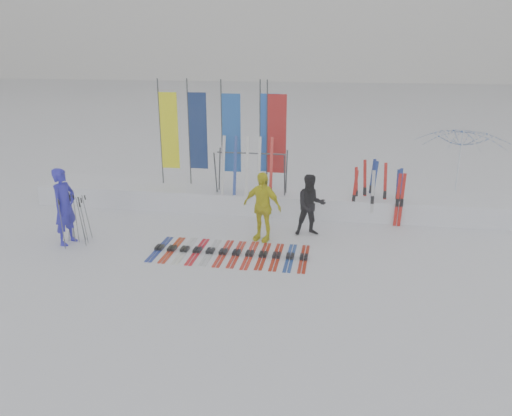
% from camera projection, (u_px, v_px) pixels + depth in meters
% --- Properties ---
extents(ground, '(120.00, 120.00, 0.00)m').
position_uv_depth(ground, '(235.00, 274.00, 10.81)').
color(ground, white).
rests_on(ground, ground).
extents(snow_bank, '(14.00, 1.60, 0.60)m').
position_uv_depth(snow_bank, '(266.00, 199.00, 15.03)').
color(snow_bank, white).
rests_on(snow_bank, ground).
extents(person_blue, '(0.56, 0.76, 1.92)m').
position_uv_depth(person_blue, '(65.00, 206.00, 12.21)').
color(person_blue, '#2220BB').
rests_on(person_blue, ground).
extents(person_black, '(0.92, 0.80, 1.61)m').
position_uv_depth(person_black, '(311.00, 205.00, 12.83)').
color(person_black, black).
rests_on(person_black, ground).
extents(person_yellow, '(1.12, 0.75, 1.77)m').
position_uv_depth(person_yellow, '(262.00, 206.00, 12.46)').
color(person_yellow, yellow).
rests_on(person_yellow, ground).
extents(tent_canopy, '(3.23, 3.27, 2.47)m').
position_uv_depth(tent_canopy, '(460.00, 168.00, 14.86)').
color(tent_canopy, white).
rests_on(tent_canopy, ground).
extents(ski_row, '(3.68, 1.67, 0.07)m').
position_uv_depth(ski_row, '(230.00, 253.00, 11.83)').
color(ski_row, navy).
rests_on(ski_row, ground).
extents(pole_cluster, '(0.65, 0.82, 1.25)m').
position_uv_depth(pole_cluster, '(75.00, 219.00, 12.39)').
color(pole_cluster, '#595B60').
rests_on(pole_cluster, ground).
extents(feather_flags, '(3.88, 0.26, 3.20)m').
position_uv_depth(feather_flags, '(227.00, 133.00, 14.81)').
color(feather_flags, '#383A3F').
rests_on(feather_flags, ground).
extents(ski_rack, '(2.04, 0.80, 1.23)m').
position_uv_depth(ski_rack, '(251.00, 167.00, 14.38)').
color(ski_rack, '#383A3F').
rests_on(ski_rack, ground).
extents(upright_skis, '(1.36, 1.06, 1.66)m').
position_uv_depth(upright_skis, '(379.00, 193.00, 13.94)').
color(upright_skis, red).
rests_on(upright_skis, ground).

